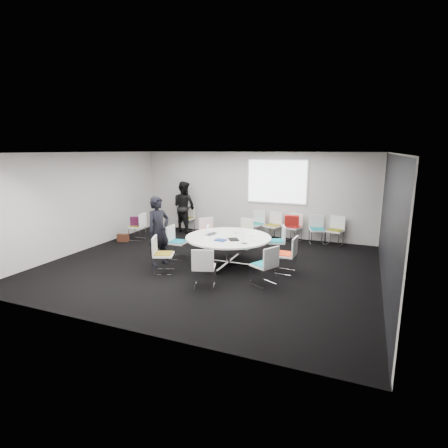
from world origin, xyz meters
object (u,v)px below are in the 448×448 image
at_px(chair_ring_g, 204,275).
at_px(chair_back_c, 293,233).
at_px(conference_table, 228,244).
at_px(chair_spare_left, 138,232).
at_px(chair_ring_c, 243,240).
at_px(laptop, 213,234).
at_px(person_main, 159,231).
at_px(chair_back_a, 256,229).
at_px(chair_person_back, 187,223).
at_px(chair_ring_a, 286,262).
at_px(cup, 235,232).
at_px(chair_ring_b, 276,248).
at_px(chair_ring_f, 163,261).
at_px(chair_back_b, 273,231).
at_px(chair_back_e, 335,236).
at_px(person_back, 184,207).
at_px(chair_ring_e, 177,248).
at_px(chair_ring_h, 264,273).
at_px(maroon_bag, 137,221).
at_px(chair_ring_d, 209,239).
at_px(brown_bag, 123,238).
at_px(chair_back_d, 317,235).

relative_size(chair_ring_g, chair_back_c, 1.00).
bearing_deg(conference_table, chair_spare_left, 161.86).
xyz_separation_m(chair_ring_c, laptop, (-0.33, -1.47, 0.47)).
bearing_deg(person_main, chair_back_a, -1.24).
relative_size(chair_ring_c, chair_person_back, 1.00).
height_order(chair_ring_a, chair_spare_left, same).
xyz_separation_m(chair_back_a, cup, (0.25, -2.63, 0.50)).
relative_size(chair_ring_b, chair_back_a, 1.00).
bearing_deg(chair_person_back, chair_spare_left, 70.15).
distance_m(chair_ring_f, cup, 2.00).
height_order(chair_ring_f, chair_back_b, same).
distance_m(chair_back_c, chair_person_back, 3.83).
xyz_separation_m(chair_back_b, chair_spare_left, (-4.01, -1.75, 0.00)).
relative_size(chair_back_c, cup, 9.78).
bearing_deg(chair_back_c, chair_back_e, -159.19).
relative_size(chair_ring_f, cup, 9.78).
distance_m(chair_ring_g, laptop, 1.78).
bearing_deg(person_back, chair_ring_e, 131.54).
bearing_deg(chair_back_e, chair_ring_c, 46.35).
xyz_separation_m(conference_table, chair_ring_a, (1.49, -0.05, -0.26)).
xyz_separation_m(chair_ring_h, chair_person_back, (-4.01, 3.95, 0.00)).
bearing_deg(chair_ring_f, laptop, 126.44).
bearing_deg(chair_back_a, chair_ring_e, 86.52).
bearing_deg(chair_ring_c, chair_person_back, -12.39).
bearing_deg(chair_back_c, maroon_bag, 41.56).
distance_m(conference_table, chair_ring_e, 1.47).
bearing_deg(chair_spare_left, chair_ring_d, -96.87).
bearing_deg(brown_bag, laptop, -12.80).
bearing_deg(person_back, chair_back_e, -161.80).
height_order(chair_ring_g, cup, chair_ring_g).
relative_size(chair_back_b, laptop, 2.60).
xyz_separation_m(chair_ring_c, chair_ring_f, (-1.08, -2.66, 0.00)).
xyz_separation_m(chair_ring_c, chair_ring_h, (1.34, -2.50, 0.00)).
xyz_separation_m(chair_ring_a, chair_back_b, (-1.10, 2.98, 0.00)).
xyz_separation_m(chair_ring_b, chair_ring_e, (-2.43, -1.07, 0.00)).
bearing_deg(chair_back_c, chair_back_b, 23.02).
height_order(laptop, brown_bag, laptop).
bearing_deg(cup, chair_ring_f, -131.07).
distance_m(chair_ring_c, chair_spare_left, 3.51).
height_order(chair_ring_c, chair_back_c, same).
bearing_deg(laptop, chair_ring_f, 161.77).
distance_m(chair_ring_g, cup, 1.97).
xyz_separation_m(chair_spare_left, laptop, (3.17, -1.14, 0.47)).
xyz_separation_m(chair_ring_a, chair_ring_d, (-2.59, 1.28, 0.00)).
bearing_deg(chair_back_d, maroon_bag, -0.69).
distance_m(chair_ring_f, laptop, 1.48).
xyz_separation_m(chair_ring_h, person_back, (-4.01, 3.78, 0.62)).
bearing_deg(chair_ring_b, maroon_bag, 66.96).
bearing_deg(chair_ring_b, person_back, 43.75).
bearing_deg(chair_ring_a, chair_ring_h, 167.31).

